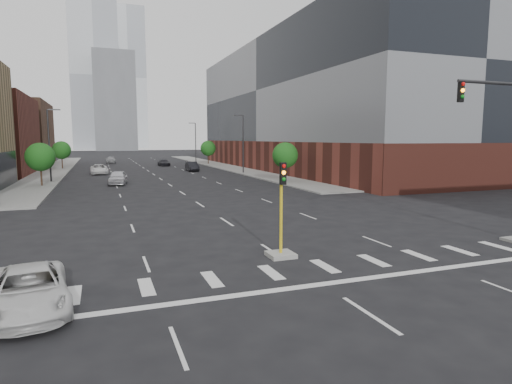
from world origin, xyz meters
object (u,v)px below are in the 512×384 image
car_far_left (99,169)px  car_distant (111,160)px  parked_minivan (30,290)px  car_mid_right (192,166)px  car_deep_right (164,163)px  car_near_left (118,177)px  median_traffic_signal (281,237)px

car_far_left → car_distant: 29.05m
parked_minivan → car_far_left: bearing=80.0°
car_mid_right → car_far_left: 14.84m
car_mid_right → car_deep_right: car_mid_right is taller
car_near_left → parked_minivan: car_near_left is taller
median_traffic_signal → car_distant: median_traffic_signal is taller
median_traffic_signal → car_far_left: 52.89m
car_near_left → car_distant: (0.42, 45.58, -0.04)m
car_near_left → car_deep_right: car_near_left is taller
car_near_left → parked_minivan: bearing=-88.0°
car_mid_right → parked_minivan: bearing=-105.4°
car_far_left → car_deep_right: bearing=52.1°
car_far_left → car_distant: (2.51, 28.94, 0.05)m
car_near_left → car_mid_right: size_ratio=1.04×
parked_minivan → car_distant: bearing=79.0°
median_traffic_signal → car_distant: bearing=93.7°
median_traffic_signal → car_mid_right: bearing=82.6°
car_far_left → car_distant: size_ratio=1.15×
car_deep_right → car_distant: size_ratio=0.97×
car_mid_right → car_distant: car_distant is taller
median_traffic_signal → parked_minivan: size_ratio=0.90×
car_mid_right → car_distant: size_ratio=1.01×
median_traffic_signal → car_mid_right: (6.95, 53.71, -0.19)m
median_traffic_signal → parked_minivan: median_traffic_signal is taller
car_deep_right → parked_minivan: parked_minivan is taller
car_distant → car_deep_right: bearing=-47.3°
car_deep_right → parked_minivan: (-14.40, -72.11, 0.02)m
car_mid_right → parked_minivan: car_mid_right is taller
parked_minivan → car_near_left: bearing=75.9°
median_traffic_signal → car_near_left: size_ratio=0.89×
car_near_left → car_mid_right: 22.05m
car_far_left → parked_minivan: size_ratio=1.11×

